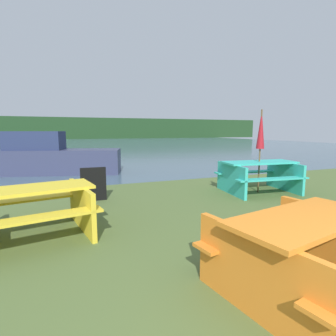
{
  "coord_description": "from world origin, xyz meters",
  "views": [
    {
      "loc": [
        -1.67,
        -0.38,
        1.56
      ],
      "look_at": [
        0.11,
        4.26,
        0.85
      ],
      "focal_mm": 28.0,
      "sensor_mm": 36.0,
      "label": 1
    }
  ],
  "objects_px": {
    "picnic_table_orange": "(304,248)",
    "picnic_table_teal": "(259,174)",
    "boat": "(54,158)",
    "signboard": "(94,184)",
    "umbrella_crimson": "(261,131)",
    "picnic_table_yellow": "(30,208)"
  },
  "relations": [
    {
      "from": "signboard",
      "to": "picnic_table_teal",
      "type": "bearing_deg",
      "value": -9.01
    },
    {
      "from": "umbrella_crimson",
      "to": "boat",
      "type": "xyz_separation_m",
      "value": [
        -4.99,
        5.06,
        -0.98
      ]
    },
    {
      "from": "picnic_table_orange",
      "to": "umbrella_crimson",
      "type": "relative_size",
      "value": 0.88
    },
    {
      "from": "umbrella_crimson",
      "to": "picnic_table_yellow",
      "type": "bearing_deg",
      "value": -166.95
    },
    {
      "from": "umbrella_crimson",
      "to": "signboard",
      "type": "bearing_deg",
      "value": 170.99
    },
    {
      "from": "picnic_table_teal",
      "to": "signboard",
      "type": "bearing_deg",
      "value": 170.99
    },
    {
      "from": "signboard",
      "to": "picnic_table_orange",
      "type": "bearing_deg",
      "value": -69.91
    },
    {
      "from": "picnic_table_yellow",
      "to": "boat",
      "type": "bearing_deg",
      "value": 89.18
    },
    {
      "from": "picnic_table_orange",
      "to": "picnic_table_teal",
      "type": "distance_m",
      "value": 4.35
    },
    {
      "from": "picnic_table_orange",
      "to": "signboard",
      "type": "distance_m",
      "value": 4.49
    },
    {
      "from": "picnic_table_orange",
      "to": "boat",
      "type": "xyz_separation_m",
      "value": [
        -2.51,
        8.63,
        0.13
      ]
    },
    {
      "from": "picnic_table_teal",
      "to": "boat",
      "type": "height_order",
      "value": "boat"
    },
    {
      "from": "umbrella_crimson",
      "to": "boat",
      "type": "relative_size",
      "value": 0.45
    },
    {
      "from": "picnic_table_teal",
      "to": "boat",
      "type": "relative_size",
      "value": 0.43
    },
    {
      "from": "umbrella_crimson",
      "to": "boat",
      "type": "bearing_deg",
      "value": 134.59
    },
    {
      "from": "picnic_table_orange",
      "to": "picnic_table_yellow",
      "type": "height_order",
      "value": "picnic_table_orange"
    },
    {
      "from": "picnic_table_orange",
      "to": "picnic_table_teal",
      "type": "bearing_deg",
      "value": 55.29
    },
    {
      "from": "picnic_table_teal",
      "to": "boat",
      "type": "bearing_deg",
      "value": 134.59
    },
    {
      "from": "boat",
      "to": "signboard",
      "type": "distance_m",
      "value": 4.53
    },
    {
      "from": "picnic_table_teal",
      "to": "umbrella_crimson",
      "type": "bearing_deg",
      "value": -90.0
    },
    {
      "from": "picnic_table_orange",
      "to": "picnic_table_teal",
      "type": "xyz_separation_m",
      "value": [
        2.48,
        3.58,
        0.02
      ]
    },
    {
      "from": "umbrella_crimson",
      "to": "boat",
      "type": "height_order",
      "value": "umbrella_crimson"
    }
  ]
}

